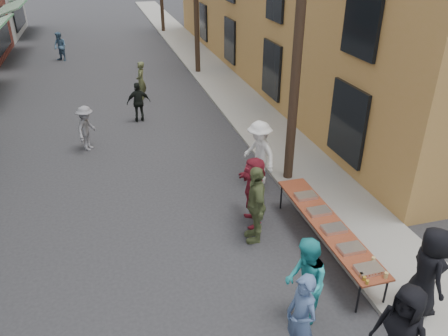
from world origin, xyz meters
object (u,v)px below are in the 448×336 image
server (427,271)px  utility_pole_near (300,21)px  guest_front_c (305,283)px  serving_table (327,224)px  catering_tray_sausage (369,269)px  guest_front_a (402,334)px

server → utility_pole_near: bearing=14.2°
utility_pole_near → guest_front_c: 6.46m
guest_front_c → serving_table: bearing=158.8°
catering_tray_sausage → guest_front_c: size_ratio=0.28×
catering_tray_sausage → guest_front_a: size_ratio=0.27×
server → guest_front_c: bearing=90.0°
server → serving_table: bearing=31.7°
utility_pole_near → guest_front_c: bearing=-110.3°
utility_pole_near → guest_front_a: size_ratio=4.91×
guest_front_a → server: 1.66m
guest_front_a → serving_table: bearing=149.2°
utility_pole_near → serving_table: size_ratio=2.25×
guest_front_a → guest_front_c: 1.73m
utility_pole_near → catering_tray_sausage: (-0.50, -4.91, -3.71)m
server → catering_tray_sausage: bearing=68.7°
serving_table → server: server is taller
utility_pole_near → guest_front_c: size_ratio=5.04×
guest_front_a → server: server is taller
catering_tray_sausage → server: size_ratio=0.28×
guest_front_a → catering_tray_sausage: bearing=141.3°
catering_tray_sausage → utility_pole_near: bearing=84.2°
guest_front_c → server: 2.24m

